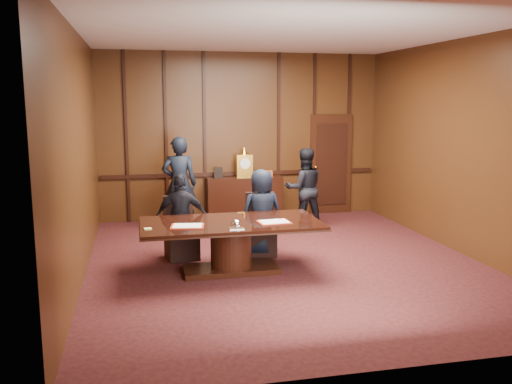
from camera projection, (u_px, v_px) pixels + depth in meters
room at (288, 152)px, 8.32m from camera, size 7.00×7.04×3.50m
sideboard at (244, 196)px, 11.52m from camera, size 1.60×0.45×1.54m
conference_table at (231, 238)px, 7.93m from camera, size 2.62×1.32×0.76m
folder_left at (187, 226)px, 7.57m from camera, size 0.51×0.40×0.02m
folder_right at (274, 222)px, 7.83m from camera, size 0.48×0.36×0.02m
inkstand at (236, 225)px, 7.44m from camera, size 0.20×0.14×0.12m
notepad at (148, 229)px, 7.42m from camera, size 0.11×0.08×0.01m
chair_left at (181, 240)px, 8.67m from camera, size 0.55×0.55×0.99m
chair_right at (261, 236)px, 8.95m from camera, size 0.53×0.53×0.99m
signatory_left at (182, 217)px, 8.53m from camera, size 0.84×0.44×1.38m
signatory_right at (262, 212)px, 8.80m from camera, size 0.74×0.53×1.41m
witness_left at (179, 184)px, 10.43m from camera, size 0.72×0.52×1.83m
witness_right at (304, 188)px, 10.65m from camera, size 0.79×0.62×1.58m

